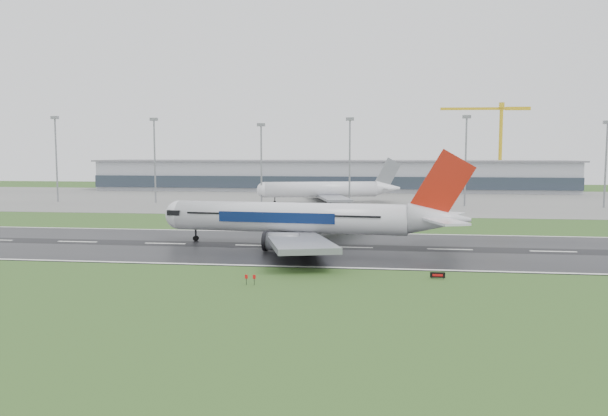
# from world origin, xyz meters

# --- Properties ---
(ground) EXTENTS (520.00, 520.00, 0.00)m
(ground) POSITION_xyz_m (0.00, 0.00, 0.00)
(ground) COLOR #294B1B
(ground) RESTS_ON ground
(runway) EXTENTS (400.00, 45.00, 0.10)m
(runway) POSITION_xyz_m (0.00, 0.00, 0.05)
(runway) COLOR black
(runway) RESTS_ON ground
(apron) EXTENTS (400.00, 130.00, 0.08)m
(apron) POSITION_xyz_m (0.00, 125.00, 0.04)
(apron) COLOR slate
(apron) RESTS_ON ground
(terminal) EXTENTS (240.00, 36.00, 15.00)m
(terminal) POSITION_xyz_m (0.00, 185.00, 7.50)
(terminal) COLOR #9699A1
(terminal) RESTS_ON ground
(main_airliner) EXTENTS (70.59, 67.75, 19.34)m
(main_airliner) POSITION_xyz_m (11.31, 2.33, 9.77)
(main_airliner) COLOR silver
(main_airliner) RESTS_ON runway
(parked_airliner) EXTENTS (69.28, 66.40, 16.94)m
(parked_airliner) POSITION_xyz_m (5.26, 107.96, 8.55)
(parked_airliner) COLOR silver
(parked_airliner) RESTS_ON apron
(tower_crane) EXTENTS (46.33, 5.22, 45.56)m
(tower_crane) POSITION_xyz_m (88.44, 200.00, 22.78)
(tower_crane) COLOR gold
(tower_crane) RESTS_ON ground
(runway_sign) EXTENTS (2.31, 0.57, 1.04)m
(runway_sign) POSITION_xyz_m (34.85, -28.28, 0.52)
(runway_sign) COLOR black
(runway_sign) RESTS_ON ground
(floodmast_0) EXTENTS (0.64, 0.64, 32.90)m
(floodmast_0) POSITION_xyz_m (-102.49, 100.00, 16.45)
(floodmast_0) COLOR gray
(floodmast_0) RESTS_ON ground
(floodmast_1) EXTENTS (0.64, 0.64, 31.92)m
(floodmast_1) POSITION_xyz_m (-61.49, 100.00, 15.96)
(floodmast_1) COLOR gray
(floodmast_1) RESTS_ON ground
(floodmast_2) EXTENTS (0.64, 0.64, 29.55)m
(floodmast_2) POSITION_xyz_m (-19.15, 100.00, 14.77)
(floodmast_2) COLOR gray
(floodmast_2) RESTS_ON ground
(floodmast_3) EXTENTS (0.64, 0.64, 31.46)m
(floodmast_3) POSITION_xyz_m (14.51, 100.00, 15.73)
(floodmast_3) COLOR gray
(floodmast_3) RESTS_ON ground
(floodmast_4) EXTENTS (0.64, 0.64, 31.98)m
(floodmast_4) POSITION_xyz_m (56.73, 100.00, 15.99)
(floodmast_4) COLOR gray
(floodmast_4) RESTS_ON ground
(floodmast_5) EXTENTS (0.64, 0.64, 29.66)m
(floodmast_5) POSITION_xyz_m (105.14, 100.00, 14.83)
(floodmast_5) COLOR gray
(floodmast_5) RESTS_ON ground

